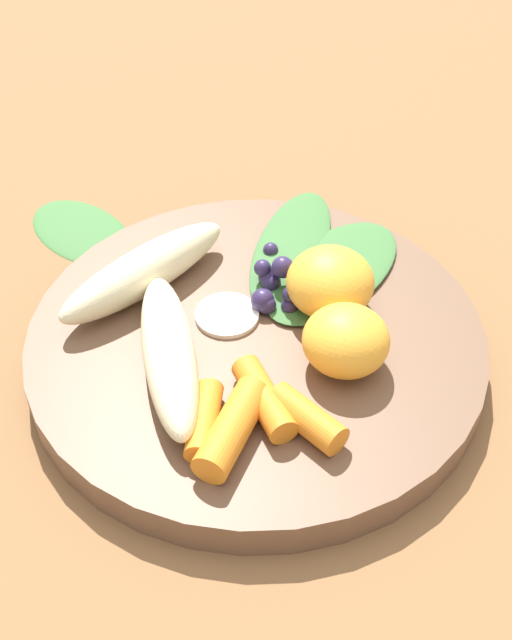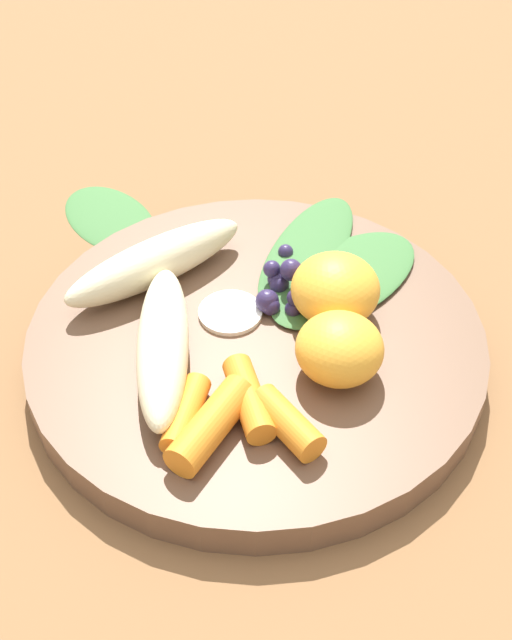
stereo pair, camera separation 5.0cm
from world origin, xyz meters
The scene contains 15 objects.
ground_plane centered at (0.00, 0.00, 0.00)m, with size 2.40×2.40×0.00m, color brown.
bowl centered at (0.00, 0.00, 0.01)m, with size 0.28×0.28×0.02m, color brown.
banana_peeled_left centered at (0.02, 0.06, 0.04)m, with size 0.13×0.03×0.03m, color beige.
banana_peeled_right centered at (0.08, 0.01, 0.04)m, with size 0.13×0.03×0.03m, color beige.
orange_segment_near centered at (-0.02, -0.05, 0.04)m, with size 0.05×0.05×0.04m, color #F4A833.
orange_segment_far centered at (-0.06, -0.01, 0.04)m, with size 0.05×0.05×0.04m, color #F4A833.
carrot_front centered at (-0.02, 0.08, 0.03)m, with size 0.02×0.02×0.05m, color orange.
carrot_mid_left centered at (-0.04, 0.07, 0.03)m, with size 0.02×0.02×0.06m, color orange.
carrot_mid_right centered at (-0.04, 0.05, 0.03)m, with size 0.02×0.02×0.05m, color orange.
carrot_rear centered at (-0.07, 0.04, 0.03)m, with size 0.02×0.02×0.05m, color orange.
blueberry_pile centered at (0.01, -0.03, 0.03)m, with size 0.05×0.06×0.03m.
coconut_shred_patch centered at (0.02, 0.00, 0.02)m, with size 0.04×0.04×0.00m, color white.
kale_leaf_left centered at (-0.01, -0.07, 0.02)m, with size 0.12×0.06×0.01m, color #3D7038.
kale_leaf_right centered at (0.03, -0.08, 0.02)m, with size 0.13×0.05×0.01m, color #3D7038.
kale_leaf_stray centered at (0.18, -0.03, 0.00)m, with size 0.10×0.06×0.01m, color #3D7038.
Camera 1 is at (-0.22, 0.29, 0.37)m, focal length 46.70 mm.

